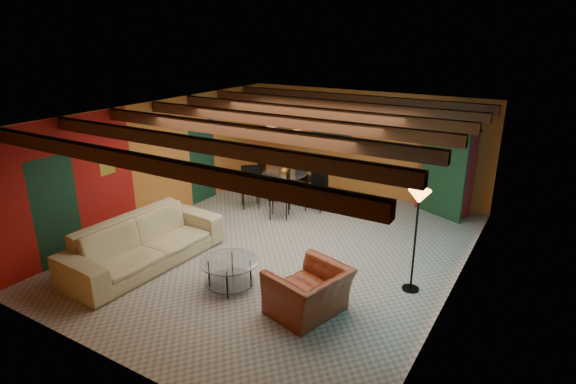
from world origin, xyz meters
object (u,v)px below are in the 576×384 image
Objects in this scene: coffee_table at (230,274)px; vase at (284,157)px; armoire at (446,171)px; armchair at (309,292)px; floor_lamp at (415,241)px; sofa at (145,242)px; potted_plant at (452,118)px; dining_table at (284,183)px.

coffee_table is 4.18m from vase.
armoire is at bearing 23.87° from vase.
vase is at bearing -129.01° from armchair.
armoire reaches higher than floor_lamp.
armoire is at bearing -172.31° from armchair.
potted_plant reaches higher than sofa.
coffee_table is at bearing -82.95° from sofa.
sofa is at bearing -175.81° from coffee_table.
floor_lamp reaches higher than dining_table.
armoire is at bearing -33.42° from sofa.
armchair reaches higher than coffee_table.
floor_lamp is at bearing 29.61° from coffee_table.
armoire is at bearing 67.81° from coffee_table.
vase is (0.58, 4.00, 0.79)m from sofa.
vase is (-3.93, 2.35, 0.34)m from floor_lamp.
coffee_table is 0.45× the size of dining_table.
coffee_table is 0.56× the size of floor_lamp.
potted_plant is 3.95m from vase.
potted_plant reaches higher than armoire.
dining_table is at bearing -5.43° from sofa.
armchair is at bearing -72.53° from armoire.
potted_plant is (0.00, 0.00, 1.25)m from armoire.
potted_plant reaches higher than dining_table.
coffee_table is (1.86, 0.14, -0.19)m from sofa.
armchair is 5.47m from armoire.
potted_plant is at bearing 0.00° from armoire.
vase is (0.00, 0.00, 0.66)m from dining_table.
potted_plant reaches higher than vase.
vase reaches higher than coffee_table.
armchair is 4.82m from vase.
armchair is 4.75m from dining_table.
vase is (-1.28, 3.86, 0.98)m from coffee_table.
dining_table reaches higher than sofa.
sofa is 1.38× the size of dining_table.
vase reaches higher than dining_table.
armchair is at bearing 0.60° from coffee_table.
armoire is at bearing 23.87° from dining_table.
dining_table is (0.58, 4.00, 0.13)m from sofa.
coffee_table is at bearing -112.19° from potted_plant.
floor_lamp is (4.51, 1.64, 0.45)m from sofa.
dining_table is 1.09× the size of armoire.
potted_plant is at bearing -172.31° from armchair.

